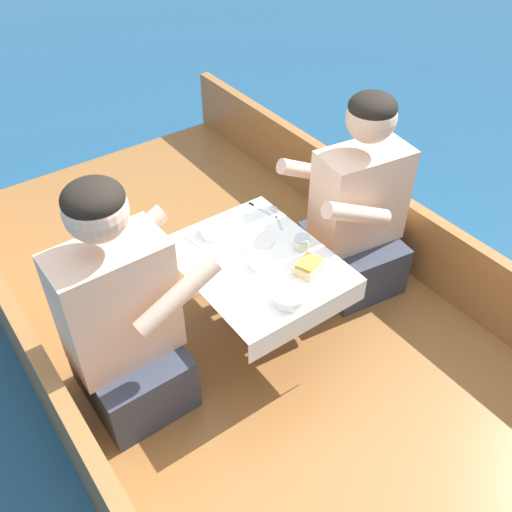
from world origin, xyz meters
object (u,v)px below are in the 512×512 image
(person_starboard, at_px, (357,213))
(sandwich, at_px, (308,266))
(coffee_cup_starboard, at_px, (208,261))
(tin_can, at_px, (302,243))
(person_port, at_px, (122,321))
(coffee_cup_port, at_px, (258,260))

(person_starboard, relative_size, sandwich, 7.15)
(sandwich, bearing_deg, coffee_cup_starboard, 139.98)
(coffee_cup_starboard, height_order, tin_can, coffee_cup_starboard)
(person_port, height_order, tin_can, person_port)
(person_port, distance_m, tin_can, 0.79)
(sandwich, xyz_separation_m, tin_can, (0.08, 0.13, -0.00))
(person_port, distance_m, sandwich, 0.74)
(sandwich, height_order, tin_can, sandwich)
(sandwich, relative_size, coffee_cup_starboard, 1.45)
(coffee_cup_port, distance_m, tin_can, 0.21)
(person_starboard, bearing_deg, person_port, 8.07)
(person_starboard, height_order, coffee_cup_starboard, person_starboard)
(sandwich, relative_size, tin_can, 2.04)
(coffee_cup_port, relative_size, tin_can, 1.43)
(person_port, relative_size, person_starboard, 1.04)
(person_port, relative_size, tin_can, 15.17)
(person_port, relative_size, coffee_cup_port, 10.62)
(coffee_cup_port, xyz_separation_m, tin_can, (0.21, -0.01, -0.00))
(sandwich, height_order, coffee_cup_starboard, coffee_cup_starboard)
(person_starboard, relative_size, coffee_cup_starboard, 10.35)
(person_port, bearing_deg, person_starboard, -0.87)
(person_starboard, bearing_deg, coffee_cup_starboard, 4.44)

